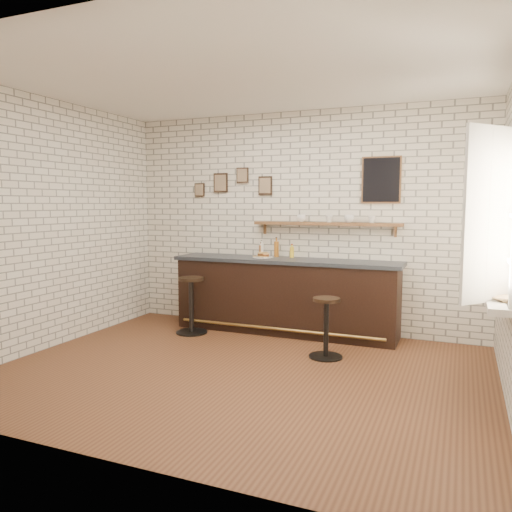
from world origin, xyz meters
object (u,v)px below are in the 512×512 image
(sandwich_plate, at_px, (263,257))
(bar_stool_left, at_px, (191,303))
(bar_counter, at_px, (285,296))
(shelf_cup_b, at_px, (329,219))
(bitters_bottle_white, at_px, (262,250))
(shelf_cup_d, at_px, (372,220))
(shelf_cup_c, at_px, (349,219))
(bitters_bottle_amber, at_px, (276,249))
(ciabatta_sandwich, at_px, (263,254))
(book_upper, at_px, (496,296))
(bar_stool_right, at_px, (326,326))
(bitters_bottle_brown, at_px, (261,250))
(condiment_bottle_yellow, at_px, (292,252))
(shelf_cup_a, at_px, (301,218))
(book_lower, at_px, (496,299))

(sandwich_plate, relative_size, bar_stool_left, 0.37)
(bar_counter, relative_size, shelf_cup_b, 32.30)
(bitters_bottle_white, relative_size, bar_stool_left, 0.30)
(shelf_cup_d, bearing_deg, shelf_cup_c, 174.45)
(bitters_bottle_amber, height_order, bar_stool_left, bitters_bottle_amber)
(bar_counter, height_order, bitters_bottle_amber, bitters_bottle_amber)
(bitters_bottle_white, xyz_separation_m, shelf_cup_c, (1.23, 0.03, 0.45))
(ciabatta_sandwich, height_order, shelf_cup_c, shelf_cup_c)
(ciabatta_sandwich, bearing_deg, book_upper, -31.00)
(sandwich_plate, height_order, bar_stool_right, sandwich_plate)
(bitters_bottle_brown, height_order, bitters_bottle_white, bitters_bottle_white)
(bitters_bottle_brown, height_order, bitters_bottle_amber, bitters_bottle_amber)
(sandwich_plate, bearing_deg, bar_stool_right, -38.66)
(bar_counter, distance_m, bitters_bottle_brown, 0.74)
(bar_counter, height_order, bar_stool_left, bar_counter)
(ciabatta_sandwich, bearing_deg, bitters_bottle_brown, 123.06)
(condiment_bottle_yellow, xyz_separation_m, bar_stool_left, (-1.19, -0.70, -0.68))
(shelf_cup_c, height_order, book_upper, shelf_cup_c)
(ciabatta_sandwich, xyz_separation_m, bitters_bottle_white, (-0.09, 0.15, 0.05))
(bitters_bottle_amber, height_order, shelf_cup_d, shelf_cup_d)
(shelf_cup_c, relative_size, shelf_cup_d, 1.36)
(bar_stool_left, relative_size, shelf_cup_b, 7.96)
(ciabatta_sandwich, relative_size, shelf_cup_c, 1.60)
(bar_stool_right, bearing_deg, bar_stool_left, 169.57)
(sandwich_plate, relative_size, condiment_bottle_yellow, 1.49)
(sandwich_plate, distance_m, shelf_cup_a, 0.75)
(bitters_bottle_amber, xyz_separation_m, bar_stool_left, (-0.96, -0.70, -0.71))
(bar_counter, relative_size, ciabatta_sandwich, 15.01)
(sandwich_plate, xyz_separation_m, condiment_bottle_yellow, (0.37, 0.15, 0.07))
(shelf_cup_a, bearing_deg, book_lower, -78.04)
(sandwich_plate, distance_m, condiment_bottle_yellow, 0.40)
(bar_counter, distance_m, bitters_bottle_amber, 0.67)
(bitters_bottle_amber, xyz_separation_m, shelf_cup_a, (0.35, 0.03, 0.43))
(bitters_bottle_white, bearing_deg, shelf_cup_a, 2.51)
(bar_counter, xyz_separation_m, shelf_cup_d, (1.10, 0.20, 1.04))
(shelf_cup_c, xyz_separation_m, shelf_cup_d, (0.29, 0.00, -0.01))
(bar_stool_right, xyz_separation_m, shelf_cup_d, (0.30, 1.08, 1.17))
(bitters_bottle_brown, xyz_separation_m, bitters_bottle_white, (0.01, 0.00, 0.01))
(bar_counter, bearing_deg, book_lower, -34.11)
(bar_stool_left, bearing_deg, book_upper, -17.35)
(bar_stool_left, bearing_deg, condiment_bottle_yellow, 30.40)
(bitters_bottle_white, bearing_deg, ciabatta_sandwich, -59.22)
(ciabatta_sandwich, height_order, bitters_bottle_amber, bitters_bottle_amber)
(shelf_cup_a, height_order, shelf_cup_d, shelf_cup_a)
(ciabatta_sandwich, bearing_deg, book_lower, -31.30)
(bitters_bottle_white, height_order, shelf_cup_a, shelf_cup_a)
(bitters_bottle_white, bearing_deg, bar_stool_right, -41.00)
(shelf_cup_b, relative_size, book_lower, 0.39)
(book_lower, bearing_deg, book_upper, 68.84)
(bitters_bottle_brown, distance_m, shelf_cup_b, 1.07)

